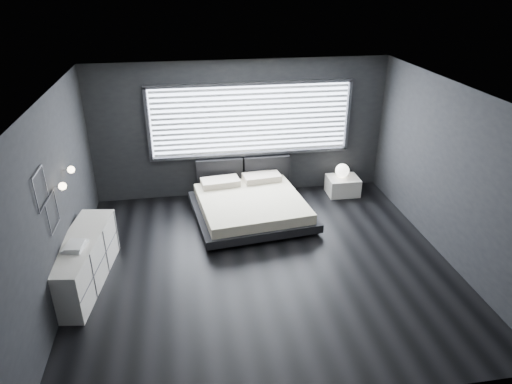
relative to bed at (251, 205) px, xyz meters
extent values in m
plane|color=black|center=(-0.02, -1.59, -0.26)|extent=(6.00, 6.00, 0.00)
plane|color=silver|center=(-0.02, -1.59, 2.54)|extent=(6.00, 6.00, 0.00)
cube|color=black|center=(-0.02, 1.16, 1.14)|extent=(6.00, 0.04, 2.80)
cube|color=black|center=(-0.02, -4.34, 1.14)|extent=(6.00, 0.04, 2.80)
cube|color=black|center=(-3.02, -1.59, 1.14)|extent=(0.04, 5.50, 2.80)
cube|color=black|center=(2.98, -1.59, 1.14)|extent=(0.04, 5.50, 2.80)
cube|color=white|center=(0.18, 1.14, 1.35)|extent=(4.00, 0.02, 1.38)
cube|color=#47474C|center=(-1.86, 1.11, 1.35)|extent=(0.06, 0.08, 1.48)
cube|color=#47474C|center=(2.22, 1.11, 1.35)|extent=(0.06, 0.08, 1.48)
cube|color=#47474C|center=(0.18, 1.11, 2.08)|extent=(4.14, 0.08, 0.06)
cube|color=#47474C|center=(0.18, 1.11, 0.62)|extent=(4.14, 0.08, 0.06)
cube|color=silver|center=(0.18, 1.08, 1.35)|extent=(3.94, 0.03, 1.32)
cube|color=black|center=(-0.50, 1.05, 0.31)|extent=(0.96, 0.16, 0.52)
cube|color=black|center=(0.50, 1.05, 0.31)|extent=(0.96, 0.16, 0.52)
cylinder|color=silver|center=(-2.97, -1.54, 1.34)|extent=(0.10, 0.02, 0.02)
sphere|color=#FFE5B7|center=(-2.90, -1.54, 1.34)|extent=(0.11, 0.11, 0.11)
cylinder|color=silver|center=(-2.97, -0.94, 1.34)|extent=(0.10, 0.02, 0.02)
sphere|color=#FFE5B7|center=(-2.90, -0.94, 1.34)|extent=(0.11, 0.11, 0.11)
cube|color=#47474C|center=(-2.99, -2.14, 1.82)|extent=(0.01, 0.46, 0.02)
cube|color=#47474C|center=(-2.99, -2.14, 1.36)|extent=(0.01, 0.46, 0.02)
cube|color=#47474C|center=(-2.99, -1.91, 1.59)|extent=(0.01, 0.02, 0.46)
cube|color=#47474C|center=(-2.99, -2.37, 1.59)|extent=(0.01, 0.02, 0.46)
cube|color=#47474C|center=(-2.99, -1.89, 1.35)|extent=(0.01, 0.46, 0.02)
cube|color=#47474C|center=(-2.99, -1.89, 0.89)|extent=(0.01, 0.46, 0.02)
cube|color=#47474C|center=(-2.99, -1.66, 1.12)|extent=(0.01, 0.02, 0.46)
cube|color=#47474C|center=(-2.99, -2.12, 1.12)|extent=(0.01, 0.02, 0.46)
cube|color=black|center=(-0.81, -0.96, -0.22)|extent=(0.13, 0.13, 0.08)
cube|color=black|center=(1.01, -0.75, -0.22)|extent=(0.13, 0.13, 0.08)
cube|color=black|center=(-1.00, 0.67, -0.22)|extent=(0.13, 0.13, 0.08)
cube|color=black|center=(0.82, 0.88, -0.22)|extent=(0.13, 0.13, 0.08)
cube|color=black|center=(0.00, -0.04, -0.10)|extent=(2.35, 2.27, 0.15)
cube|color=beige|center=(0.00, -0.04, 0.07)|extent=(2.11, 2.11, 0.19)
cube|color=beige|center=(-0.52, 0.66, 0.23)|extent=(0.80, 0.49, 0.13)
cube|color=beige|center=(0.35, 0.76, 0.23)|extent=(0.80, 0.49, 0.13)
cube|color=silver|center=(2.09, 0.71, -0.07)|extent=(0.65, 0.55, 0.38)
sphere|color=white|center=(2.07, 0.75, 0.27)|extent=(0.29, 0.29, 0.29)
cube|color=silver|center=(-2.80, -1.64, 0.13)|extent=(0.80, 1.97, 0.76)
cube|color=#47474C|center=(-2.53, -1.68, 0.13)|extent=(0.28, 1.87, 0.74)
cube|color=white|center=(-2.81, -1.84, 0.53)|extent=(0.34, 0.40, 0.04)
cube|color=white|center=(-2.80, -1.86, 0.57)|extent=(0.26, 0.33, 0.03)
camera|label=1|loc=(-1.15, -7.68, 4.06)|focal=32.00mm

